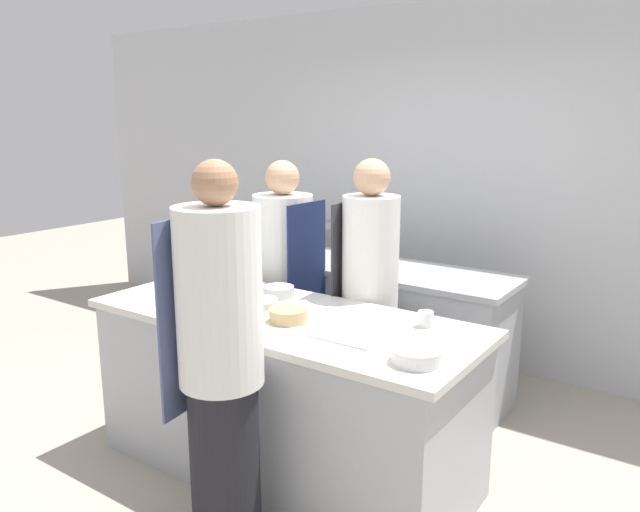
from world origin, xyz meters
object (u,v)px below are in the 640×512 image
object	(u,v)px
chef_at_pass_far	(369,302)
bowl_mixing_large	(417,355)
chef_at_stove	(284,285)
cup	(426,319)
bottle_wine	(224,300)
bowl_prep_small	(288,315)
bowl_wooden_salad	(279,292)
chef_at_prep_near	(221,366)
oven_range	(281,280)
bottle_olive_oil	(209,265)
bowl_ceramic_blue	(260,305)
bottle_vinegar	(228,270)

from	to	relation	value
chef_at_pass_far	bowl_mixing_large	bearing A→B (deg)	-144.21
chef_at_stove	cup	bearing A→B (deg)	72.45
bottle_wine	bowl_mixing_large	bearing A→B (deg)	1.43
bowl_prep_small	cup	size ratio (longest dim) A/B	2.45
bowl_wooden_salad	cup	bearing A→B (deg)	0.60
chef_at_stove	bowl_prep_small	size ratio (longest dim) A/B	8.58
bowl_mixing_large	bowl_prep_small	size ratio (longest dim) A/B	1.15
bowl_mixing_large	chef_at_prep_near	bearing A→B (deg)	-146.78
oven_range	chef_at_stove	distance (m)	1.35
chef_at_pass_far	bottle_olive_oil	world-z (taller)	chef_at_pass_far
bowl_ceramic_blue	chef_at_pass_far	bearing A→B (deg)	63.32
bowl_ceramic_blue	bowl_wooden_salad	bearing A→B (deg)	107.77
oven_range	bowl_mixing_large	size ratio (longest dim) A/B	4.56
chef_at_prep_near	bottle_vinegar	distance (m)	1.30
chef_at_pass_far	bottle_vinegar	distance (m)	0.92
chef_at_prep_near	chef_at_stove	world-z (taller)	chef_at_prep_near
oven_range	bottle_vinegar	world-z (taller)	bottle_vinegar
oven_range	bowl_wooden_salad	distance (m)	1.97
bottle_vinegar	bottle_wine	distance (m)	0.72
bottle_wine	bowl_ceramic_blue	bearing A→B (deg)	69.08
bottle_olive_oil	cup	size ratio (longest dim) A/B	3.03
bowl_ceramic_blue	bottle_wine	bearing A→B (deg)	-110.92
oven_range	chef_at_pass_far	size ratio (longest dim) A/B	0.59
chef_at_pass_far	bowl_mixing_large	distance (m)	1.06
chef_at_stove	bottle_vinegar	distance (m)	0.47
bowl_mixing_large	bowl_wooden_salad	size ratio (longest dim) A/B	1.23
chef_at_stove	chef_at_pass_far	size ratio (longest dim) A/B	0.97
chef_at_prep_near	bottle_vinegar	xyz separation A→B (m)	(-0.86, 0.97, 0.10)
chef_at_pass_far	bottle_wine	bearing A→B (deg)	148.86
bowl_wooden_salad	cup	xyz separation A→B (m)	(0.93, 0.01, 0.01)
bowl_prep_small	bowl_wooden_salad	size ratio (longest dim) A/B	1.07
oven_range	bowl_wooden_salad	world-z (taller)	oven_range
oven_range	chef_at_stove	size ratio (longest dim) A/B	0.61
chef_at_prep_near	cup	world-z (taller)	chef_at_prep_near
chef_at_prep_near	bottle_olive_oil	bearing A→B (deg)	39.08
bottle_olive_oil	bowl_mixing_large	xyz separation A→B (m)	(1.71, -0.49, -0.06)
chef_at_stove	bottle_vinegar	size ratio (longest dim) A/B	8.39
oven_range	bottle_wine	distance (m)	2.36
bowl_prep_small	cup	xyz separation A→B (m)	(0.61, 0.33, 0.01)
chef_at_pass_far	bowl_prep_small	size ratio (longest dim) A/B	8.83
oven_range	bottle_olive_oil	size ratio (longest dim) A/B	4.23
chef_at_prep_near	bowl_prep_small	xyz separation A→B (m)	(-0.08, 0.58, 0.06)
bottle_olive_oil	bowl_mixing_large	world-z (taller)	bottle_olive_oil
chef_at_stove	oven_range	bearing A→B (deg)	-137.37
chef_at_prep_near	bottle_wine	size ratio (longest dim) A/B	7.13
bottle_wine	cup	world-z (taller)	bottle_wine
bottle_olive_oil	cup	xyz separation A→B (m)	(1.54, -0.04, -0.06)
bowl_wooden_salad	bottle_vinegar	bearing A→B (deg)	170.96
bottle_vinegar	bowl_ceramic_blue	bearing A→B (deg)	-32.01
chef_at_pass_far	bowl_ceramic_blue	distance (m)	0.71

